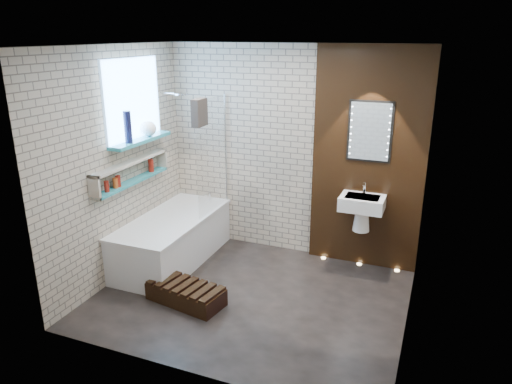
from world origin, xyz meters
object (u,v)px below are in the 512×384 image
at_px(led_mirror, 370,132).
at_px(walnut_step, 186,294).
at_px(bath_screen, 212,156).
at_px(washbasin, 362,208).
at_px(bathtub, 173,239).

xyz_separation_m(led_mirror, walnut_step, (-1.55, -1.58, -1.56)).
bearing_deg(bath_screen, washbasin, 5.78).
xyz_separation_m(bath_screen, washbasin, (1.82, 0.18, -0.49)).
height_order(bathtub, bath_screen, bath_screen).
bearing_deg(led_mirror, bath_screen, -169.34).
height_order(bathtub, walnut_step, bathtub).
relative_size(led_mirror, walnut_step, 0.85).
relative_size(bath_screen, led_mirror, 2.00).
distance_m(led_mirror, walnut_step, 2.71).
bearing_deg(bath_screen, bathtub, -128.90).
bearing_deg(walnut_step, bath_screen, 102.34).
relative_size(bathtub, walnut_step, 2.12).
xyz_separation_m(bathtub, bath_screen, (0.35, 0.44, 0.99)).
height_order(bathtub, washbasin, washbasin).
height_order(washbasin, walnut_step, washbasin).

